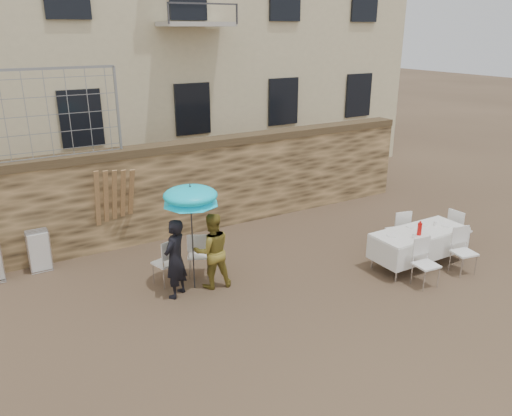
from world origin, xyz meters
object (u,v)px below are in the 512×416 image
banquet_table (420,233)px  table_chair_side (459,229)px  chair_stack_right (38,248)px  man_suit (175,259)px  table_chair_front_right (464,251)px  woman_dress (212,251)px  soda_bottle (420,229)px  table_chair_back (397,229)px  umbrella (191,199)px  couple_chair_right (198,254)px  table_chair_front_left (426,264)px  couple_chair_left (165,261)px

banquet_table → table_chair_side: bearing=4.1°
table_chair_side → chair_stack_right: size_ratio=1.04×
man_suit → table_chair_front_right: size_ratio=1.59×
woman_dress → table_chair_side: 5.69m
soda_bottle → table_chair_back: soda_bottle is taller
man_suit → banquet_table: (4.90, -1.34, -0.03)m
table_chair_side → umbrella: bearing=73.6°
woman_dress → couple_chair_right: (-0.05, 0.55, -0.27)m
couple_chair_right → table_chair_side: (5.60, -1.79, 0.00)m
man_suit → woman_dress: man_suit is taller
table_chair_front_left → table_chair_front_right: size_ratio=1.00×
table_chair_front_right → woman_dress: bearing=166.3°
table_chair_front_left → banquet_table: bearing=56.3°
chair_stack_right → man_suit: bearing=-50.8°
table_chair_back → chair_stack_right: size_ratio=1.04×
couple_chair_left → banquet_table: couple_chair_left is taller
banquet_table → chair_stack_right: 7.93m
man_suit → table_chair_side: 6.42m
woman_dress → couple_chair_left: bearing=-25.8°
couple_chair_left → table_chair_front_right: bearing=137.4°
man_suit → table_chair_back: bearing=136.9°
umbrella → chair_stack_right: (-2.44, 2.40, -1.37)m
couple_chair_right → chair_stack_right: bearing=-9.0°
woman_dress → couple_chair_right: bearing=-74.3°
man_suit → table_chair_front_right: 5.80m
soda_bottle → table_chair_front_right: soda_bottle is taller
table_chair_front_right → chair_stack_right: bearing=158.8°
table_chair_front_left → table_chair_front_right: bearing=5.0°
woman_dress → soda_bottle: woman_dress is taller
table_chair_front_left → table_chair_front_right: 1.10m
soda_bottle → table_chair_front_left: size_ratio=0.27×
banquet_table → table_chair_front_left: size_ratio=2.19×
soda_bottle → chair_stack_right: (-6.74, 3.99, -0.45)m
man_suit → umbrella: size_ratio=0.78×
table_chair_side → chair_stack_right: bearing=62.2°
umbrella → couple_chair_right: 1.45m
couple_chair_left → table_chair_back: size_ratio=1.00×
banquet_table → table_chair_back: table_chair_back is taller
woman_dress → couple_chair_left: size_ratio=1.56×
couple_chair_left → table_chair_side: bearing=147.6°
man_suit → chair_stack_right: bearing=-87.9°
couple_chair_left → banquet_table: size_ratio=0.46×
couple_chair_right → table_chair_front_right: bearing=177.2°
table_chair_back → table_chair_side: 1.39m
table_chair_front_right → table_chair_side: 1.24m
soda_bottle → table_chair_back: (0.40, 0.95, -0.43)m
couple_chair_right → woman_dress: bearing=121.7°
soda_bottle → chair_stack_right: bearing=149.4°
banquet_table → soda_bottle: 0.30m
man_suit → couple_chair_left: man_suit is taller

